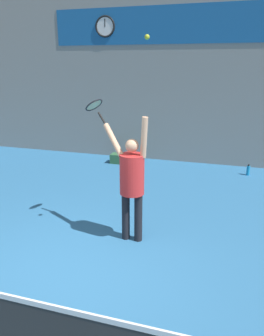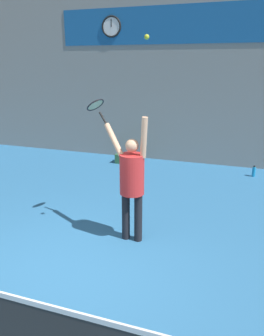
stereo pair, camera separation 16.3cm
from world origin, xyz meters
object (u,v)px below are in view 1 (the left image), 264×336
object	(u,v)px
scoreboard_clock	(105,26)
tennis_ball	(147,37)
water_bottle	(248,170)
tennis_racket	(95,106)
equipment_bag	(122,159)
tennis_player	(132,179)

from	to	relation	value
scoreboard_clock	tennis_ball	bearing A→B (deg)	-62.76
scoreboard_clock	water_bottle	world-z (taller)	scoreboard_clock
tennis_racket	water_bottle	bearing A→B (deg)	53.33
tennis_racket	scoreboard_clock	bearing A→B (deg)	108.82
water_bottle	equipment_bag	world-z (taller)	water_bottle
tennis_racket	water_bottle	size ratio (longest dim) A/B	1.46
tennis_ball	equipment_bag	size ratio (longest dim) A/B	0.11
scoreboard_clock	tennis_player	bearing A→B (deg)	-64.70
scoreboard_clock	tennis_ball	world-z (taller)	scoreboard_clock
tennis_racket	tennis_ball	world-z (taller)	tennis_ball
water_bottle	equipment_bag	distance (m)	3.46
tennis_racket	equipment_bag	distance (m)	4.21
scoreboard_clock	water_bottle	distance (m)	5.53
equipment_bag	tennis_ball	bearing A→B (deg)	-66.68
scoreboard_clock	tennis_racket	world-z (taller)	scoreboard_clock
tennis_player	tennis_racket	world-z (taller)	tennis_racket
tennis_racket	water_bottle	distance (m)	4.89
scoreboard_clock	tennis_player	size ratio (longest dim) A/B	0.29
tennis_ball	equipment_bag	xyz separation A→B (m)	(-1.76, 4.09, -2.96)
scoreboard_clock	tennis_player	xyz separation A→B (m)	(2.21, -4.67, -2.69)
water_bottle	equipment_bag	xyz separation A→B (m)	(-3.46, 0.06, 0.00)
scoreboard_clock	tennis_player	world-z (taller)	scoreboard_clock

